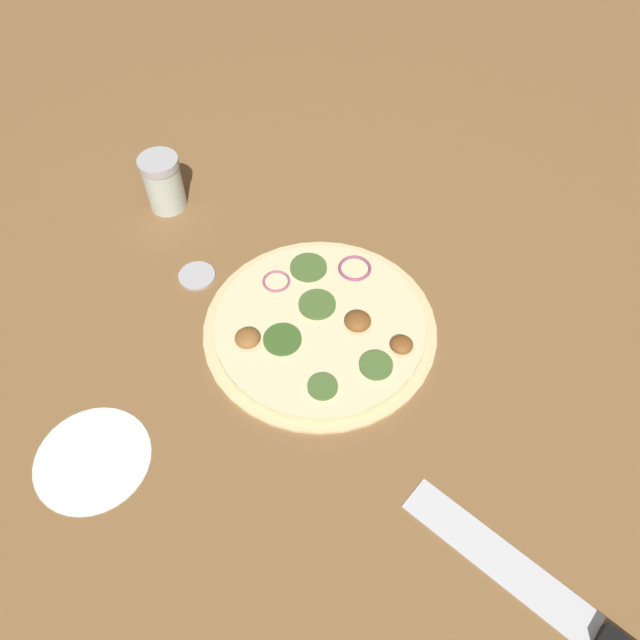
% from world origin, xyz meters
% --- Properties ---
extents(ground_plane, '(3.00, 3.00, 0.00)m').
position_xyz_m(ground_plane, '(0.00, 0.00, 0.00)').
color(ground_plane, brown).
extents(pizza, '(0.28, 0.28, 0.03)m').
position_xyz_m(pizza, '(-0.00, -0.00, 0.01)').
color(pizza, beige).
rests_on(pizza, ground_plane).
extents(knife, '(0.29, 0.18, 0.02)m').
position_xyz_m(knife, '(-0.31, 0.28, 0.01)').
color(knife, silver).
rests_on(knife, ground_plane).
extents(spice_jar, '(0.05, 0.05, 0.08)m').
position_xyz_m(spice_jar, '(0.26, -0.17, 0.04)').
color(spice_jar, silver).
rests_on(spice_jar, ground_plane).
extents(loose_cap, '(0.05, 0.05, 0.01)m').
position_xyz_m(loose_cap, '(0.17, -0.05, 0.00)').
color(loose_cap, '#B2B2B7').
rests_on(loose_cap, ground_plane).
extents(flour_patch, '(0.12, 0.12, 0.00)m').
position_xyz_m(flour_patch, '(0.20, 0.22, 0.00)').
color(flour_patch, white).
rests_on(flour_patch, ground_plane).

